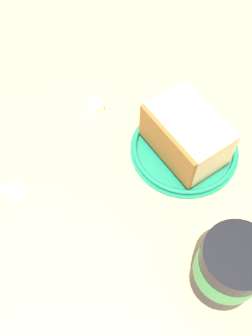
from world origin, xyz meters
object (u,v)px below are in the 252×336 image
cake_slice (186,136)px  teaspoon (0,187)px  sugar_cube (95,107)px  tea_mug (230,266)px  small_plate (185,148)px

cake_slice → teaspoon: 26.75cm
cake_slice → sugar_cube: (10.80, -10.47, -3.20)cm
cake_slice → teaspoon: (26.48, -0.43, -3.79)cm
tea_mug → teaspoon: (25.26, -19.31, -4.91)cm
tea_mug → sugar_cube: tea_mug is taller
teaspoon → small_plate: bearing=179.3°
cake_slice → tea_mug: 18.95cm
small_plate → sugar_cube: (11.06, -10.38, 0.32)cm
cake_slice → sugar_cube: size_ratio=7.09×
tea_mug → sugar_cube: (9.58, -29.35, -4.31)cm
cake_slice → tea_mug: bearing=86.3°
cake_slice → tea_mug: (1.22, 18.88, 1.11)cm
cake_slice → small_plate: bearing=-159.4°
cake_slice → sugar_cube: bearing=-44.1°
small_plate → tea_mug: bearing=85.5°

